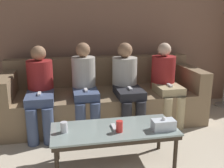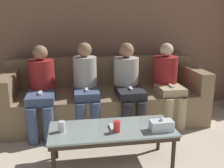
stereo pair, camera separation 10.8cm
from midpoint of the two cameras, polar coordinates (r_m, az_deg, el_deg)
The scene contains 11 objects.
wall_back at distance 4.10m, azimuth -4.10°, elevation 12.53°, with size 12.00×0.06×2.60m.
couch at distance 3.73m, azimuth -2.72°, elevation -3.18°, with size 2.70×0.97×0.86m.
coffee_table at distance 2.61m, azimuth -0.74°, elevation -10.40°, with size 1.22×0.53×0.40m.
cup_near_left at distance 2.50m, azimuth 0.37°, elevation -9.23°, with size 0.06×0.06×0.11m.
cup_near_right at distance 2.54m, azimuth -11.62°, elevation -9.21°, with size 0.07×0.07×0.10m.
tissue_box at distance 2.58m, azimuth 9.95°, elevation -8.71°, with size 0.22×0.12×0.13m.
game_remote at distance 2.59m, azimuth -0.74°, elevation -9.41°, with size 0.04×0.15×0.02m.
seated_person_left_end at distance 3.40m, azimuth -16.27°, elevation -0.76°, with size 0.33×0.72×1.09m.
seated_person_mid_left at distance 3.41m, azimuth -6.87°, elevation -0.00°, with size 0.31×0.64×1.12m.
seated_person_mid_right at distance 3.49m, azimuth 2.35°, elevation 0.41°, with size 0.34×0.72×1.11m.
seated_person_right_end at distance 3.68m, azimuth 10.79°, elevation 0.81°, with size 0.33×0.64×1.09m.
Camera 1 is at (-0.58, 0.17, 1.48)m, focal length 42.00 mm.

